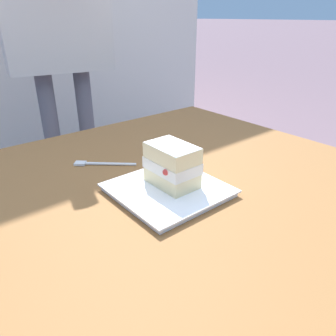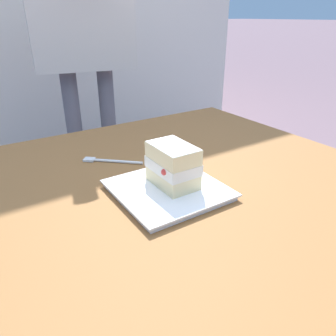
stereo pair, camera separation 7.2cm
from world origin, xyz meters
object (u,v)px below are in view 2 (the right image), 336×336
dessert_plate (168,190)px  diner_person (79,6)px  dessert_fork (109,161)px  cake_slice (173,165)px  patio_table (239,254)px

dessert_plate → diner_person: diner_person is taller
dessert_plate → dessert_fork: bearing=10.5°
cake_slice → dessert_fork: size_ratio=0.87×
dessert_fork → dessert_plate: bearing=-169.5°
dessert_fork → patio_table: bearing=-166.2°
dessert_fork → diner_person: 0.87m
patio_table → dessert_plate: dessert_plate is taller
diner_person → patio_table: bearing=174.2°
patio_table → dessert_plate: (0.18, 0.06, 0.09)m
dessert_fork → diner_person: size_ratio=0.08×
dessert_plate → dessert_fork: (0.24, 0.04, -0.00)m
patio_table → diner_person: (1.15, -0.12, 0.49)m
diner_person → dessert_fork: bearing=163.4°
dessert_plate → patio_table: bearing=-162.1°
patio_table → dessert_plate: size_ratio=6.13×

